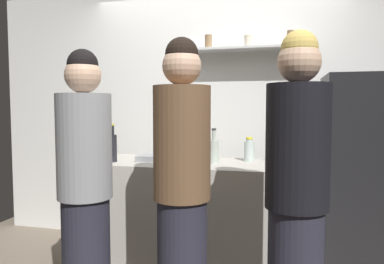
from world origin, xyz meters
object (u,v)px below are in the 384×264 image
object	(u,v)px
person_brown_jacket	(182,189)
baking_pan	(159,158)
wine_bottle_dark_glass	(113,147)
person_blonde	(297,198)
wine_bottle_green_glass	(103,145)
person_grey_hoodie	(85,190)
wine_bottle_pale_glass	(214,150)
water_bottle_plastic	(249,151)
wine_bottle_amber_glass	(287,149)
utensil_holder	(93,154)
refrigerator	(364,175)

from	to	relation	value
person_brown_jacket	baking_pan	bearing A→B (deg)	-88.09
wine_bottle_dark_glass	person_blonde	distance (m)	1.63
wine_bottle_green_glass	baking_pan	bearing A→B (deg)	-8.88
person_grey_hoodie	person_brown_jacket	world-z (taller)	person_brown_jacket
wine_bottle_pale_glass	water_bottle_plastic	bearing A→B (deg)	36.11
wine_bottle_pale_glass	person_grey_hoodie	bearing A→B (deg)	-128.51
wine_bottle_dark_glass	person_grey_hoodie	xyz separation A→B (m)	(0.16, -0.73, -0.19)
wine_bottle_amber_glass	person_grey_hoodie	bearing A→B (deg)	-144.14
baking_pan	wine_bottle_green_glass	xyz separation A→B (m)	(-0.56, 0.09, 0.09)
wine_bottle_pale_glass	wine_bottle_dark_glass	bearing A→B (deg)	-172.40
utensil_holder	wine_bottle_green_glass	xyz separation A→B (m)	(-0.03, 0.24, 0.05)
baking_pan	wine_bottle_dark_glass	bearing A→B (deg)	-158.66
wine_bottle_dark_glass	water_bottle_plastic	world-z (taller)	wine_bottle_dark_glass
utensil_holder	water_bottle_plastic	world-z (taller)	utensil_holder
wine_bottle_green_glass	person_grey_hoodie	size ratio (longest dim) A/B	0.18
wine_bottle_dark_glass	person_brown_jacket	world-z (taller)	person_brown_jacket
water_bottle_plastic	utensil_holder	bearing A→B (deg)	-165.85
wine_bottle_dark_glass	person_brown_jacket	bearing A→B (deg)	-41.50
baking_pan	utensil_holder	size ratio (longest dim) A/B	1.52
baking_pan	person_grey_hoodie	bearing A→B (deg)	-102.53
wine_bottle_green_glass	person_brown_jacket	bearing A→B (deg)	-42.97
baking_pan	water_bottle_plastic	bearing A→B (deg)	12.61
baking_pan	person_blonde	distance (m)	1.40
utensil_holder	wine_bottle_pale_glass	world-z (taller)	wine_bottle_pale_glass
wine_bottle_dark_glass	person_blonde	bearing A→B (deg)	-27.14
wine_bottle_green_glass	utensil_holder	bearing A→B (deg)	-83.11
wine_bottle_dark_glass	wine_bottle_amber_glass	size ratio (longest dim) A/B	0.95
baking_pan	water_bottle_plastic	distance (m)	0.76
utensil_holder	baking_pan	bearing A→B (deg)	16.25
baking_pan	person_grey_hoodie	distance (m)	0.89
wine_bottle_pale_glass	person_brown_jacket	world-z (taller)	person_brown_jacket
refrigerator	baking_pan	xyz separation A→B (m)	(-1.67, -0.34, 0.14)
refrigerator	wine_bottle_pale_glass	bearing A→B (deg)	-162.90
water_bottle_plastic	person_grey_hoodie	bearing A→B (deg)	-132.11
utensil_holder	person_brown_jacket	distance (m)	1.18
utensil_holder	wine_bottle_amber_glass	bearing A→B (deg)	6.63
wine_bottle_amber_glass	water_bottle_plastic	xyz separation A→B (m)	(-0.31, 0.14, -0.03)
refrigerator	person_grey_hoodie	distance (m)	2.22
baking_pan	water_bottle_plastic	xyz separation A→B (m)	(0.74, 0.17, 0.06)
wine_bottle_amber_glass	wine_bottle_pale_glass	distance (m)	0.57
refrigerator	person_grey_hoodie	xyz separation A→B (m)	(-1.87, -1.21, 0.05)
wine_bottle_green_glass	person_brown_jacket	world-z (taller)	person_brown_jacket
person_blonde	person_grey_hoodie	bearing A→B (deg)	23.64
wine_bottle_green_glass	wine_bottle_dark_glass	bearing A→B (deg)	-48.04
baking_pan	wine_bottle_pale_glass	size ratio (longest dim) A/B	1.19
baking_pan	person_blonde	size ratio (longest dim) A/B	0.19
wine_bottle_amber_glass	person_brown_jacket	distance (m)	1.07
wine_bottle_green_glass	person_blonde	bearing A→B (deg)	-30.41
wine_bottle_pale_glass	person_blonde	bearing A→B (deg)	-54.28
wine_bottle_pale_glass	person_blonde	distance (m)	1.06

